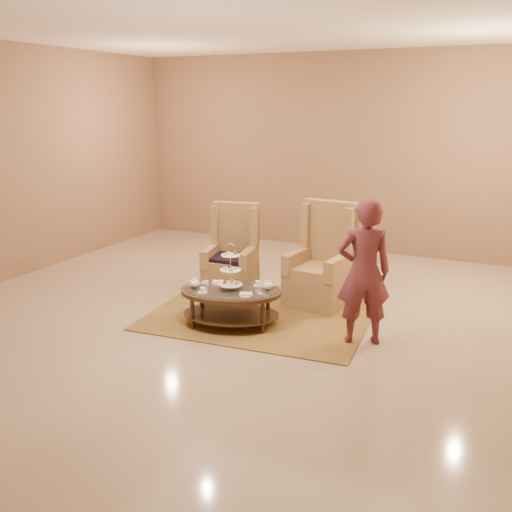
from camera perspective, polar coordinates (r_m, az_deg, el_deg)
The scene contains 8 objects.
ground at distance 7.21m, azimuth -1.23°, elevation -6.29°, with size 8.00×8.00×0.00m, color tan.
ceiling at distance 7.21m, azimuth -1.23°, elevation -6.29°, with size 8.00×8.00×0.02m, color white.
wall_back at distance 10.48m, azimuth 8.64°, elevation 10.12°, with size 8.00×0.04×3.50m, color #8D694D.
rug at distance 7.38m, azimuth 0.65°, elevation -5.71°, with size 2.87×2.45×0.01m.
tea_table at distance 6.89m, azimuth -2.53°, elevation -4.00°, with size 1.41×1.15×1.03m.
armchair_left at distance 8.16m, azimuth -2.39°, elevation -0.59°, with size 0.79×0.81×1.25m.
armchair_right at distance 7.68m, azimuth 6.63°, elevation -1.41°, with size 0.82×0.85×1.37m.
person at distance 6.37m, azimuth 10.73°, elevation -1.60°, with size 0.72×0.63×1.65m.
Camera 1 is at (3.00, -6.01, 2.62)m, focal length 40.00 mm.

